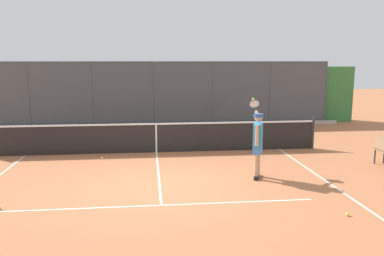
# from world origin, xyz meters

# --- Properties ---
(ground_plane) EXTENTS (60.00, 60.00, 0.00)m
(ground_plane) POSITION_xyz_m (0.00, 0.00, 0.00)
(ground_plane) COLOR #B76B42
(court_line_markings) EXTENTS (8.29, 8.73, 0.01)m
(court_line_markings) POSITION_xyz_m (0.00, 1.58, 0.00)
(court_line_markings) COLOR white
(court_line_markings) RESTS_ON ground
(fence_backdrop) EXTENTS (19.14, 1.37, 2.91)m
(fence_backdrop) POSITION_xyz_m (0.00, -9.37, 1.32)
(fence_backdrop) COLOR #474C51
(fence_backdrop) RESTS_ON ground
(tennis_net) EXTENTS (10.65, 0.09, 1.07)m
(tennis_net) POSITION_xyz_m (0.00, -3.57, 0.49)
(tennis_net) COLOR #2D2D2D
(tennis_net) RESTS_ON ground
(tennis_player) EXTENTS (0.45, 1.39, 1.95)m
(tennis_player) POSITION_xyz_m (-2.49, -0.47, 0.97)
(tennis_player) COLOR black
(tennis_player) RESTS_ON ground
(tennis_ball_near_baseline) EXTENTS (0.07, 0.07, 0.07)m
(tennis_ball_near_baseline) POSITION_xyz_m (1.66, -2.84, 0.03)
(tennis_ball_near_baseline) COLOR #C1D138
(tennis_ball_near_baseline) RESTS_ON ground
(tennis_ball_near_net) EXTENTS (0.07, 0.07, 0.07)m
(tennis_ball_near_net) POSITION_xyz_m (-3.54, 2.18, 0.03)
(tennis_ball_near_net) COLOR #D6E042
(tennis_ball_near_net) RESTS_ON ground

